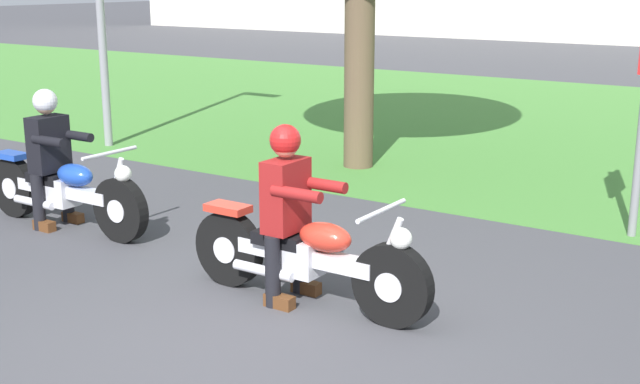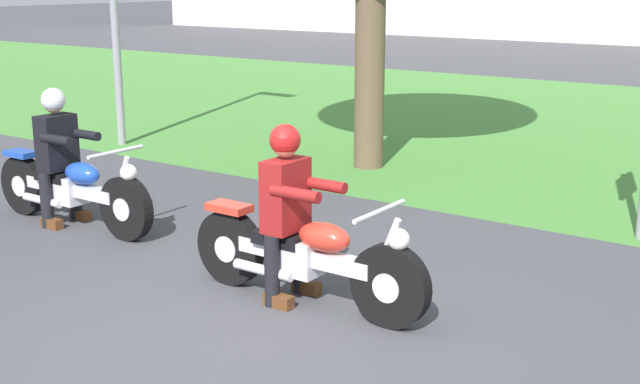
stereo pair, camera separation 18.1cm
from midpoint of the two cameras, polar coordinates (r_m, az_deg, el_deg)
ground at (r=5.80m, az=-7.56°, el=-10.70°), size 120.00×120.00×0.00m
grass_verge at (r=14.49m, az=19.23°, el=3.95°), size 60.00×12.00×0.01m
motorcycle_lead at (r=6.39m, az=-1.77°, el=-4.44°), size 2.14×0.66×0.87m
rider_lead at (r=6.36m, az=-3.03°, el=-0.53°), size 0.55×0.48×1.39m
motorcycle_follow at (r=8.72m, az=-17.63°, el=0.06°), size 2.21×0.66×0.87m
rider_follow at (r=8.76m, az=-18.53°, el=2.91°), size 0.55×0.48×1.39m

